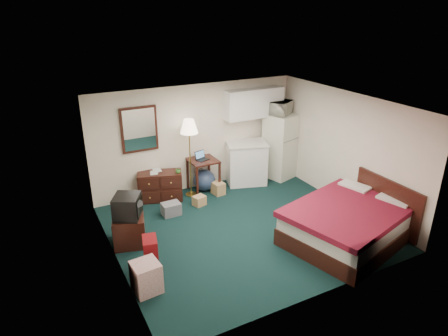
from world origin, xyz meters
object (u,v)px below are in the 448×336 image
dresser (160,186)px  desk (203,175)px  fridge (280,146)px  tv_stand (129,230)px  suitcase (151,254)px  floor_lamp (190,158)px  kitchen_counter (246,163)px  bed (347,225)px

dresser → desk: (1.05, -0.05, 0.07)m
fridge → tv_stand: fridge is taller
dresser → suitcase: 2.61m
floor_lamp → suitcase: 2.94m
kitchen_counter → fridge: fridge is taller
dresser → floor_lamp: (0.71, -0.11, 0.58)m
floor_lamp → tv_stand: (-1.82, -1.35, -0.63)m
kitchen_counter → fridge: (0.96, -0.07, 0.32)m
kitchen_counter → suitcase: 3.98m
kitchen_counter → suitcase: size_ratio=1.70×
bed → suitcase: 3.63m
kitchen_counter → fridge: size_ratio=0.61×
kitchen_counter → floor_lamp: bearing=-161.3°
desk → fridge: size_ratio=0.48×
kitchen_counter → suitcase: bearing=-126.6°
tv_stand → dresser: bearing=68.1°
bed → dresser: bearing=112.8°
dresser → floor_lamp: size_ratio=0.54×
dresser → bed: (2.52, -3.27, 0.02)m
dresser → kitchen_counter: bearing=17.3°
fridge → bed: fridge is taller
fridge → suitcase: 4.79m
kitchen_counter → fridge: 1.02m
bed → suitcase: (-3.53, 0.86, -0.05)m
floor_lamp → kitchen_counter: 1.56m
suitcase → fridge: bearing=41.8°
desk → suitcase: desk is taller
floor_lamp → fridge: (2.46, -0.03, -0.09)m
dresser → floor_lamp: floor_lamp is taller
desk → kitchen_counter: 1.16m
dresser → bed: bearing=-33.2°
fridge → tv_stand: bearing=-179.0°
desk → fridge: fridge is taller
bed → tv_stand: bearing=138.6°
kitchen_counter → dresser: bearing=-164.5°
floor_lamp → fridge: 2.47m
dresser → bed: 4.13m
bed → tv_stand: 4.06m
desk → kitchen_counter: kitchen_counter is taller
tv_stand → desk: bearing=48.5°
desk → tv_stand: 2.58m
fridge → dresser: bearing=161.4°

